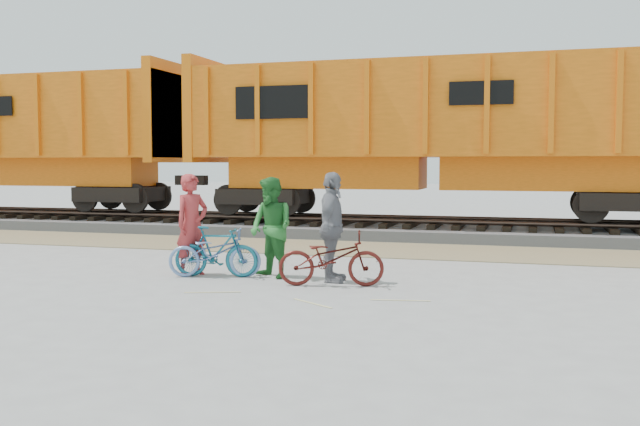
# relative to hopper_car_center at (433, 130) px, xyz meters

# --- Properties ---
(ground) EXTENTS (120.00, 120.00, 0.00)m
(ground) POSITION_rel_hopper_car_center_xyz_m (-1.17, -9.00, -3.01)
(ground) COLOR #9E9E99
(ground) RESTS_ON ground
(gravel_strip) EXTENTS (120.00, 3.00, 0.02)m
(gravel_strip) POSITION_rel_hopper_car_center_xyz_m (-1.17, -3.50, -3.00)
(gravel_strip) COLOR #908159
(gravel_strip) RESTS_ON ground
(ballast_bed) EXTENTS (120.00, 4.00, 0.30)m
(ballast_bed) POSITION_rel_hopper_car_center_xyz_m (-1.17, 0.00, -2.86)
(ballast_bed) COLOR slate
(ballast_bed) RESTS_ON ground
(track) EXTENTS (120.00, 2.60, 0.24)m
(track) POSITION_rel_hopper_car_center_xyz_m (-1.17, 0.00, -2.53)
(track) COLOR black
(track) RESTS_ON ballast_bed
(hopper_car_center) EXTENTS (14.00, 3.13, 4.65)m
(hopper_car_center) POSITION_rel_hopper_car_center_xyz_m (0.00, 0.00, 0.00)
(hopper_car_center) COLOR black
(hopper_car_center) RESTS_ON track
(bicycle_blue) EXTENTS (1.78, 1.03, 0.88)m
(bicycle_blue) POSITION_rel_hopper_car_center_xyz_m (-2.81, -8.35, -2.56)
(bicycle_blue) COLOR #6B8DC4
(bicycle_blue) RESTS_ON ground
(bicycle_teal) EXTENTS (1.59, 0.69, 0.93)m
(bicycle_teal) POSITION_rel_hopper_car_center_xyz_m (-2.79, -8.33, -2.54)
(bicycle_teal) COLOR #165F73
(bicycle_teal) RESTS_ON ground
(bicycle_maroon) EXTENTS (1.87, 1.03, 0.93)m
(bicycle_maroon) POSITION_rel_hopper_car_center_xyz_m (-0.53, -8.66, -2.54)
(bicycle_maroon) COLOR #4E1511
(bicycle_maroon) RESTS_ON ground
(person_solo) EXTENTS (0.71, 0.81, 1.87)m
(person_solo) POSITION_rel_hopper_car_center_xyz_m (-3.31, -8.25, -2.07)
(person_solo) COLOR #AA2F2F
(person_solo) RESTS_ON ground
(person_man) EXTENTS (1.12, 1.05, 1.82)m
(person_man) POSITION_rel_hopper_car_center_xyz_m (-1.79, -8.13, -2.10)
(person_man) COLOR #2A772F
(person_man) RESTS_ON ground
(person_woman) EXTENTS (0.58, 1.16, 1.92)m
(person_woman) POSITION_rel_hopper_car_center_xyz_m (-0.63, -8.26, -2.05)
(person_woman) COLOR gray
(person_woman) RESTS_ON ground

